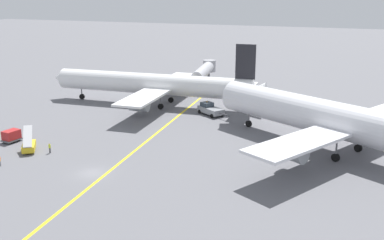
% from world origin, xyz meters
% --- Properties ---
extents(ground_plane, '(600.00, 600.00, 0.00)m').
position_xyz_m(ground_plane, '(0.00, 0.00, 0.00)').
color(ground_plane, slate).
extents(taxiway_stripe, '(10.85, 119.60, 0.01)m').
position_xyz_m(taxiway_stripe, '(1.25, 10.00, 0.00)').
color(taxiway_stripe, yellow).
rests_on(taxiway_stripe, ground).
extents(airliner_at_gate_left, '(53.44, 38.98, 15.12)m').
position_xyz_m(airliner_at_gate_left, '(-9.92, 40.81, 4.97)').
color(airliner_at_gate_left, white).
rests_on(airliner_at_gate_left, ground).
extents(airliner_being_pushed, '(48.04, 40.74, 15.97)m').
position_xyz_m(airliner_being_pushed, '(32.24, 22.83, 5.58)').
color(airliner_being_pushed, silver).
rests_on(airliner_being_pushed, ground).
extents(pushback_tug, '(8.75, 6.36, 2.83)m').
position_xyz_m(pushback_tug, '(5.28, 37.49, 1.20)').
color(pushback_tug, gray).
rests_on(pushback_tug, ground).
extents(gse_stair_truck_yellow, '(4.29, 4.80, 4.06)m').
position_xyz_m(gse_stair_truck_yellow, '(-15.43, 4.11, 1.03)').
color(gse_stair_truck_yellow, gold).
rests_on(gse_stair_truck_yellow, ground).
extents(gse_container_dolly_flat, '(2.65, 3.49, 2.15)m').
position_xyz_m(gse_container_dolly_flat, '(-21.68, 6.81, 1.17)').
color(gse_container_dolly_flat, slate).
rests_on(gse_container_dolly_flat, ground).
extents(ground_crew_wing_walker_right, '(0.36, 0.36, 1.74)m').
position_xyz_m(ground_crew_wing_walker_right, '(-11.51, 4.65, 0.91)').
color(ground_crew_wing_walker_right, '#4C4C51').
rests_on(ground_crew_wing_walker_right, ground).
extents(jet_bridge, '(7.03, 22.12, 5.95)m').
position_xyz_m(jet_bridge, '(-7.28, 67.95, 4.18)').
color(jet_bridge, '#B7B7BC').
rests_on(jet_bridge, ground).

